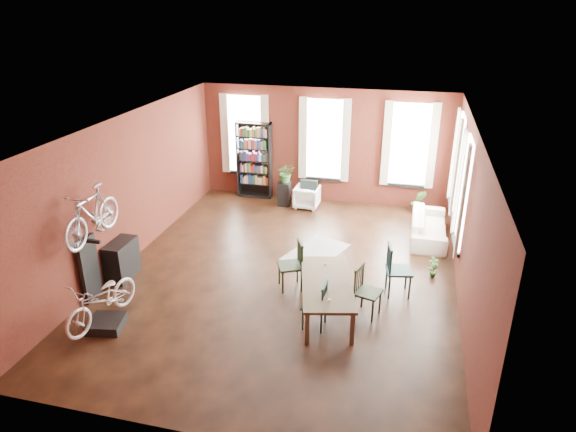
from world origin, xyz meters
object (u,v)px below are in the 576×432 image
(plant_stand, at_px, (284,194))
(bicycle_floor, at_px, (99,280))
(cream_sofa, at_px, (429,222))
(console_table, at_px, (122,259))
(dining_chair_b, at_px, (290,265))
(dining_chair_d, at_px, (399,270))
(bike_trainer, at_px, (107,323))
(bookshelf, at_px, (254,160))
(dining_chair_a, at_px, (314,305))
(dining_chair_c, at_px, (368,292))
(dining_table, at_px, (326,298))
(white_armchair, at_px, (307,196))

(plant_stand, distance_m, bicycle_floor, 6.70)
(cream_sofa, height_order, console_table, cream_sofa)
(dining_chair_b, relative_size, dining_chair_d, 0.97)
(plant_stand, relative_size, bicycle_floor, 0.41)
(dining_chair_b, relative_size, bike_trainer, 1.72)
(bookshelf, distance_m, bicycle_floor, 6.98)
(dining_chair_a, xyz_separation_m, bookshelf, (-2.96, 5.98, 0.66))
(console_table, bearing_deg, dining_chair_c, -2.14)
(dining_chair_c, xyz_separation_m, console_table, (-5.11, 0.19, -0.08))
(dining_table, distance_m, dining_chair_c, 0.76)
(bookshelf, bearing_deg, dining_chair_a, -63.69)
(dining_table, relative_size, dining_chair_d, 1.90)
(dining_chair_b, bearing_deg, console_table, -108.45)
(plant_stand, height_order, bicycle_floor, bicycle_floor)
(bookshelf, height_order, cream_sofa, bookshelf)
(dining_table, xyz_separation_m, dining_chair_b, (-0.86, 0.74, 0.17))
(dining_table, bearing_deg, bookshelf, 105.83)
(cream_sofa, xyz_separation_m, console_table, (-6.23, -3.50, -0.01))
(bookshelf, distance_m, bike_trainer, 7.02)
(dining_chair_c, relative_size, white_armchair, 1.43)
(dining_chair_b, relative_size, dining_chair_c, 1.06)
(white_armchair, relative_size, console_table, 0.84)
(dining_chair_d, bearing_deg, dining_chair_a, 125.04)
(dining_table, xyz_separation_m, dining_chair_d, (1.25, 1.03, 0.18))
(cream_sofa, xyz_separation_m, bicycle_floor, (-5.56, -5.25, 0.58))
(bike_trainer, height_order, plant_stand, plant_stand)
(white_armchair, bearing_deg, dining_chair_b, 99.67)
(dining_table, height_order, dining_chair_c, dining_chair_c)
(bike_trainer, xyz_separation_m, plant_stand, (1.61, 6.44, 0.25))
(dining_chair_c, height_order, bicycle_floor, bicycle_floor)
(bike_trainer, bearing_deg, dining_table, 20.36)
(dining_chair_a, height_order, cream_sofa, dining_chair_a)
(dining_chair_b, height_order, white_armchair, dining_chair_b)
(dining_table, bearing_deg, bike_trainer, -173.03)
(dining_chair_b, height_order, cream_sofa, dining_chair_b)
(cream_sofa, bearing_deg, bicycle_floor, 133.38)
(dining_chair_c, xyz_separation_m, bicycle_floor, (-4.44, -1.56, 0.51))
(console_table, bearing_deg, white_armchair, 58.02)
(dining_chair_d, xyz_separation_m, plant_stand, (-3.34, 4.04, -0.19))
(dining_chair_b, bearing_deg, cream_sofa, 113.81)
(white_armchair, bearing_deg, cream_sofa, 161.88)
(dining_table, relative_size, cream_sofa, 0.95)
(dining_chair_c, xyz_separation_m, dining_chair_d, (0.51, 0.88, 0.04))
(dining_chair_c, distance_m, dining_chair_d, 1.02)
(dining_chair_c, bearing_deg, dining_chair_a, 140.98)
(white_armchair, relative_size, cream_sofa, 0.32)
(dining_chair_a, relative_size, bicycle_floor, 0.54)
(dining_chair_d, distance_m, bookshelf, 6.29)
(dining_table, distance_m, dining_chair_a, 0.48)
(dining_chair_b, distance_m, dining_chair_c, 1.71)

